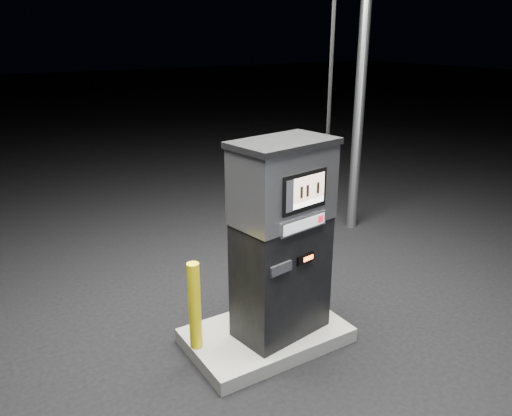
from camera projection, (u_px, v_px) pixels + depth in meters
ground at (266, 341)px, 5.19m from camera, size 80.00×80.00×0.00m
pump_island at (266, 335)px, 5.17m from camera, size 1.60×1.00×0.15m
fuel_dispenser at (282, 238)px, 4.80m from camera, size 1.13×0.73×4.10m
bollard_left at (195, 306)px, 4.71m from camera, size 0.16×0.16×0.89m
bollard_right at (306, 274)px, 5.40m from camera, size 0.13×0.13×0.84m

